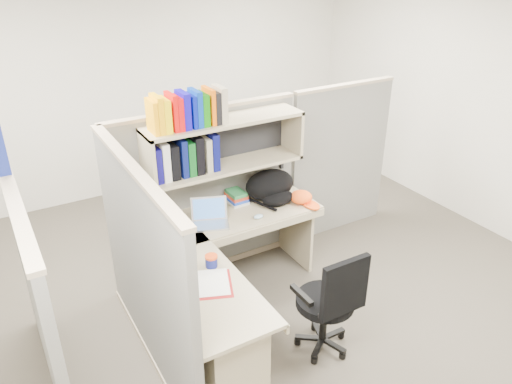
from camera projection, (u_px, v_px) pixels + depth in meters
ground at (256, 319)px, 4.25m from camera, size 6.00×6.00×0.00m
room_shell at (256, 141)px, 3.52m from camera, size 6.00×6.00×6.00m
cubicle at (189, 214)px, 4.03m from camera, size 3.79×1.84×1.95m
desk at (228, 314)px, 3.65m from camera, size 1.74×1.75×0.73m
laptop at (210, 214)px, 4.17m from camera, size 0.40×0.40×0.22m
backpack at (273, 187)px, 4.56m from camera, size 0.48×0.37×0.28m
orange_cap at (301, 197)px, 4.57m from camera, size 0.28×0.29×0.11m
snack_canister at (211, 261)px, 3.67m from camera, size 0.09×0.09×0.09m
tissue_box at (178, 304)px, 3.17m from camera, size 0.14×0.14×0.18m
mouse at (258, 216)px, 4.32m from camera, size 0.11×0.09×0.03m
paper_cup at (217, 203)px, 4.46m from camera, size 0.08×0.08×0.11m
book_stack at (236, 197)px, 4.58m from camera, size 0.17×0.23×0.11m
loose_paper at (212, 282)px, 3.51m from camera, size 0.33×0.37×0.00m
task_chair at (327, 317)px, 3.78m from camera, size 0.48×0.45×0.94m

